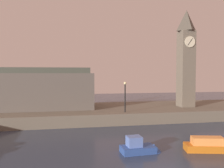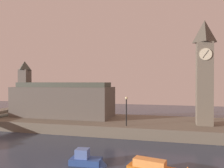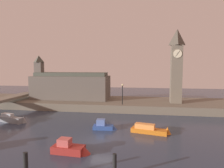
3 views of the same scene
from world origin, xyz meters
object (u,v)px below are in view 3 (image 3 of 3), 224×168
(mooring_post_right, at_px, (115,165))
(boat_dinghy_red, at_px, (72,148))
(boat_patrol_orange, at_px, (153,130))
(streetlamp, at_px, (122,92))
(boat_tour_blue, at_px, (105,126))
(clock_tower, at_px, (176,65))
(mooring_post_left, at_px, (26,167))
(boat_cruiser_grey, at_px, (12,119))
(parliament_hall, at_px, (70,86))

(mooring_post_right, distance_m, boat_dinghy_red, 6.22)
(boat_patrol_orange, bearing_deg, streetlamp, 113.91)
(boat_tour_blue, bearing_deg, streetlamp, 83.24)
(boat_tour_blue, bearing_deg, mooring_post_right, -76.12)
(mooring_post_right, relative_size, boat_patrol_orange, 0.34)
(boat_patrol_orange, distance_m, boat_tour_blue, 6.57)
(clock_tower, height_order, boat_patrol_orange, clock_tower)
(streetlamp, distance_m, mooring_post_right, 23.36)
(mooring_post_left, bearing_deg, clock_tower, 61.80)
(boat_patrol_orange, bearing_deg, boat_cruiser_grey, 174.60)
(clock_tower, distance_m, boat_cruiser_grey, 30.96)
(streetlamp, distance_m, boat_tour_blue, 11.60)
(streetlamp, relative_size, boat_tour_blue, 1.12)
(clock_tower, height_order, boat_tour_blue, clock_tower)
(boat_dinghy_red, bearing_deg, boat_tour_blue, 76.85)
(clock_tower, xyz_separation_m, boat_patrol_orange, (-5.09, -15.16, -8.57))
(mooring_post_right, height_order, boat_tour_blue, mooring_post_right)
(clock_tower, relative_size, boat_patrol_orange, 2.61)
(clock_tower, xyz_separation_m, streetlamp, (-10.31, -3.39, -5.04))
(clock_tower, distance_m, parliament_hall, 23.40)
(boat_cruiser_grey, height_order, boat_dinghy_red, boat_dinghy_red)
(boat_tour_blue, bearing_deg, boat_cruiser_grey, 175.28)
(parliament_hall, height_order, boat_patrol_orange, parliament_hall)
(boat_cruiser_grey, xyz_separation_m, boat_tour_blue, (15.12, -1.25, -0.10))
(clock_tower, bearing_deg, parliament_hall, 174.47)
(clock_tower, height_order, boat_cruiser_grey, clock_tower)
(streetlamp, height_order, mooring_post_left, streetlamp)
(mooring_post_right, relative_size, boat_cruiser_grey, 0.37)
(boat_cruiser_grey, relative_size, boat_dinghy_red, 1.24)
(mooring_post_right, bearing_deg, mooring_post_left, -164.12)
(streetlamp, xyz_separation_m, boat_tour_blue, (-1.30, -10.98, -3.52))
(parliament_hall, bearing_deg, boat_tour_blue, -55.91)
(boat_cruiser_grey, bearing_deg, boat_patrol_orange, -5.40)
(mooring_post_left, height_order, boat_dinghy_red, mooring_post_left)
(boat_cruiser_grey, distance_m, boat_dinghy_red, 16.32)
(streetlamp, bearing_deg, parliament_hall, 155.90)
(parliament_hall, height_order, mooring_post_left, parliament_hall)
(boat_patrol_orange, relative_size, boat_dinghy_red, 1.37)
(clock_tower, relative_size, boat_tour_blue, 4.09)
(boat_tour_blue, bearing_deg, boat_dinghy_red, -103.15)
(mooring_post_right, bearing_deg, boat_patrol_orange, 72.73)
(mooring_post_right, bearing_deg, clock_tower, 71.98)
(boat_patrol_orange, bearing_deg, mooring_post_left, -127.45)
(streetlamp, bearing_deg, clock_tower, 18.18)
(mooring_post_right, distance_m, boat_tour_blue, 12.50)
(mooring_post_left, height_order, boat_patrol_orange, mooring_post_left)
(mooring_post_right, height_order, boat_cruiser_grey, mooring_post_right)
(streetlamp, relative_size, boat_cruiser_grey, 0.78)
(boat_dinghy_red, bearing_deg, streetlamp, 80.44)
(parliament_hall, xyz_separation_m, boat_dinghy_red, (9.25, -24.98, -3.87))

